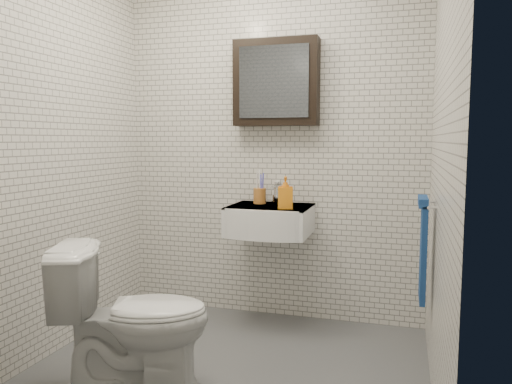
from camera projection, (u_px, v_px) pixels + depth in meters
The scene contains 9 objects.
ground at pixel (225, 372), 2.80m from camera, with size 2.20×2.00×0.01m, color #53565B.
room_shell at pixel (224, 109), 2.65m from camera, with size 2.22×2.02×2.51m.
washbasin at pixel (268, 220), 3.41m from camera, with size 0.55×0.50×0.20m.
faucet at pixel (276, 194), 3.58m from camera, with size 0.06×0.20×0.15m.
mirror_cabinet at pixel (276, 83), 3.49m from camera, with size 0.60×0.15×0.60m.
towel_rail at pixel (423, 244), 2.76m from camera, with size 0.09×0.30×0.58m.
toothbrush_cup at pixel (260, 195), 3.54m from camera, with size 0.09×0.09×0.24m.
soap_bottle at pixel (285, 193), 3.27m from camera, with size 0.10×0.10×0.21m, color orange.
toilet at pixel (134, 318), 2.57m from camera, with size 0.43×0.76×0.78m, color white.
Camera 1 is at (0.93, -2.52, 1.30)m, focal length 35.00 mm.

